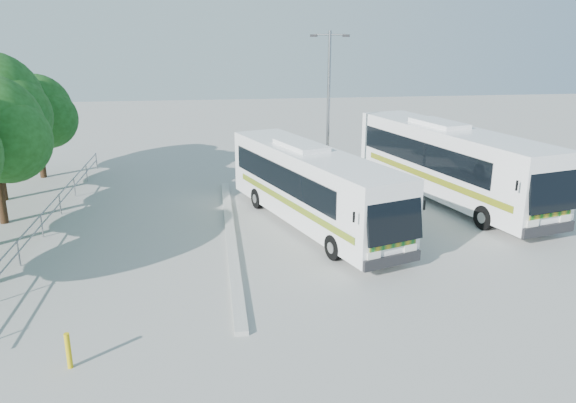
{
  "coord_description": "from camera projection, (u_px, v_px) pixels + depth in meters",
  "views": [
    {
      "loc": [
        -2.92,
        -19.97,
        8.24
      ],
      "look_at": [
        0.09,
        1.86,
        1.47
      ],
      "focal_mm": 35.0,
      "sensor_mm": 36.0,
      "label": 1
    }
  ],
  "objects": [
    {
      "name": "bollard",
      "position": [
        68.0,
        351.0,
        14.13
      ],
      "size": [
        0.17,
        0.17,
        0.98
      ],
      "primitive_type": "cylinder",
      "rotation": [
        0.0,
        0.0,
        0.3
      ],
      "color": "gold",
      "rests_on": "ground"
    },
    {
      "name": "tree_far_e",
      "position": [
        36.0,
        110.0,
        31.51
      ],
      "size": [
        4.54,
        4.28,
        5.92
      ],
      "color": "#382314",
      "rests_on": "ground"
    },
    {
      "name": "lamppost",
      "position": [
        328.0,
        104.0,
        29.3
      ],
      "size": [
        1.95,
        0.8,
        8.19
      ],
      "rotation": [
        0.0,
        0.0,
        -0.32
      ],
      "color": "gray",
      "rests_on": "ground"
    },
    {
      "name": "kerb_divider",
      "position": [
        231.0,
        235.0,
        23.28
      ],
      "size": [
        0.4,
        16.0,
        0.15
      ],
      "primitive_type": "cube",
      "color": "#B2B2AD",
      "rests_on": "ground"
    },
    {
      "name": "ground",
      "position": [
        292.0,
        252.0,
        21.71
      ],
      "size": [
        100.0,
        100.0,
        0.0
      ],
      "primitive_type": "plane",
      "color": "gray",
      "rests_on": "ground"
    },
    {
      "name": "railing",
      "position": [
        48.0,
        213.0,
        23.98
      ],
      "size": [
        0.06,
        22.0,
        1.0
      ],
      "color": "gray",
      "rests_on": "ground"
    },
    {
      "name": "coach_adjacent",
      "position": [
        450.0,
        162.0,
        27.67
      ],
      "size": [
        5.74,
        13.32,
        3.63
      ],
      "rotation": [
        0.0,
        0.0,
        0.25
      ],
      "color": "white",
      "rests_on": "ground"
    },
    {
      "name": "coach_main",
      "position": [
        311.0,
        185.0,
        24.14
      ],
      "size": [
        6.05,
        12.02,
        3.3
      ],
      "rotation": [
        0.0,
        0.0,
        0.33
      ],
      "color": "white",
      "rests_on": "ground"
    }
  ]
}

